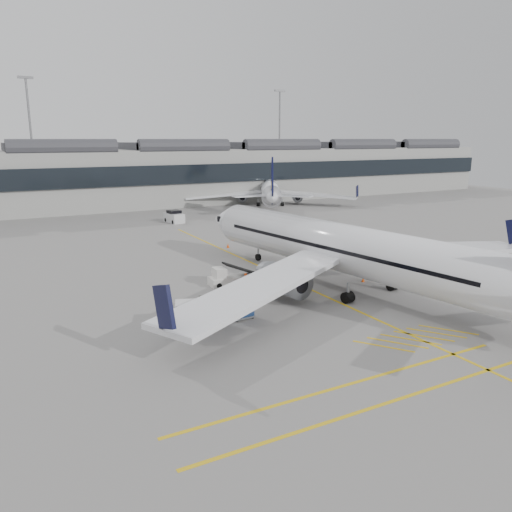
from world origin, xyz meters
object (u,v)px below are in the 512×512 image
belt_loader (231,278)px  ramp_agent_a (246,282)px  airliner_main (354,251)px  pushback_tug (210,307)px  baggage_cart_a (266,283)px  ramp_agent_b (270,278)px

belt_loader → ramp_agent_a: bearing=-79.6°
airliner_main → ramp_agent_a: airliner_main is taller
airliner_main → belt_loader: bearing=133.4°
airliner_main → pushback_tug: bearing=170.9°
baggage_cart_a → ramp_agent_b: 1.50m
ramp_agent_a → ramp_agent_b: (2.21, -0.34, 0.17)m
belt_loader → ramp_agent_a: (0.30, -2.53, 0.19)m
ramp_agent_b → pushback_tug: 8.40m
belt_loader → ramp_agent_b: belt_loader is taller
ramp_agent_a → ramp_agent_b: ramp_agent_b is taller
airliner_main → baggage_cart_a: size_ratio=25.50×
belt_loader → pushback_tug: belt_loader is taller
baggage_cart_a → ramp_agent_a: 1.91m
airliner_main → ramp_agent_a: (-8.37, 4.37, -2.75)m
airliner_main → belt_loader: size_ratio=8.74×
pushback_tug → ramp_agent_b: bearing=26.3°
airliner_main → pushback_tug: 13.95m
airliner_main → ramp_agent_b: 7.80m
belt_loader → airliner_main: bearing=-35.0°
ramp_agent_a → ramp_agent_b: bearing=-25.4°
pushback_tug → ramp_agent_a: bearing=37.5°
ramp_agent_b → pushback_tug: ramp_agent_b is taller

